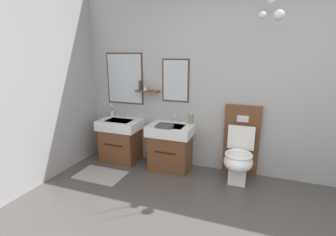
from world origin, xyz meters
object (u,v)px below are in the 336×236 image
at_px(vanity_sink_right, 171,146).
at_px(folded_hand_towel, 165,126).
at_px(vanity_sink_left, 121,139).
at_px(soap_dispenser, 191,119).
at_px(toilet, 240,153).
at_px(toothbrush_cup, 113,113).

height_order(vanity_sink_right, folded_hand_towel, folded_hand_towel).
xyz_separation_m(vanity_sink_left, vanity_sink_right, (0.85, 0.00, 0.00)).
bearing_deg(vanity_sink_right, soap_dispenser, 34.72).
relative_size(vanity_sink_right, toilet, 0.67).
xyz_separation_m(vanity_sink_right, folded_hand_towel, (-0.04, -0.14, 0.34)).
distance_m(vanity_sink_right, toilet, 0.99).
xyz_separation_m(vanity_sink_right, toothbrush_cup, (-1.09, 0.16, 0.37)).
height_order(vanity_sink_left, soap_dispenser, soap_dispenser).
height_order(toilet, toothbrush_cup, toilet).
distance_m(vanity_sink_left, folded_hand_towel, 0.89).
height_order(vanity_sink_left, vanity_sink_right, same).
bearing_deg(toothbrush_cup, toilet, -4.44).
bearing_deg(vanity_sink_left, vanity_sink_right, 0.00).
bearing_deg(soap_dispenser, folded_hand_towel, -132.58).
distance_m(vanity_sink_left, vanity_sink_right, 0.85).
height_order(vanity_sink_right, toilet, toilet).
bearing_deg(vanity_sink_left, soap_dispenser, 9.00).
height_order(vanity_sink_left, toilet, toilet).
height_order(soap_dispenser, folded_hand_towel, soap_dispenser).
bearing_deg(vanity_sink_left, folded_hand_towel, -10.02).
bearing_deg(vanity_sink_right, folded_hand_towel, -105.65).
relative_size(vanity_sink_left, vanity_sink_right, 1.00).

